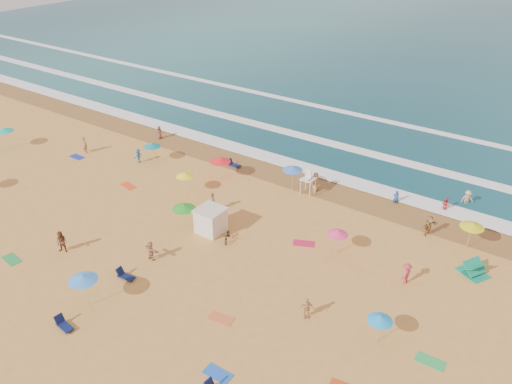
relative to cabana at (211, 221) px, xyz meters
The scene contains 13 objects.
ground 2.15m from the cabana, 21.24° to the right, with size 220.00×220.00×0.00m, color gold.
ocean 83.34m from the cabana, 88.78° to the left, with size 220.00×140.00×0.18m, color #0C4756.
wet_sand 11.98m from the cabana, 81.47° to the left, with size 220.00×220.00×0.00m, color olive.
surf_foam 20.73m from the cabana, 85.09° to the left, with size 200.00×18.70×0.05m.
cabana is the anchor object (origin of this frame).
cabana_roof 1.06m from the cabana, ahead, with size 2.20×2.20×0.12m, color silver.
bicycle 2.01m from the cabana, ahead, with size 0.58×1.65×0.87m, color black.
lifeguard_stand 10.57m from the cabana, 70.98° to the left, with size 1.20×1.20×2.10m, color white, non-canonical shape.
beach_umbrellas 1.91m from the cabana, ahead, with size 66.23×30.06×0.79m.
loungers 11.01m from the cabana, 34.73° to the right, with size 57.21×25.07×0.34m.
towels 4.63m from the cabana, 68.46° to the right, with size 48.89×18.15×0.03m.
popup_tents 20.04m from the cabana, ahead, with size 4.20×16.17×1.20m.
beachgoers 5.65m from the cabana, 58.09° to the left, with size 38.13×26.16×2.14m.
Camera 1 is at (20.69, -25.37, 23.20)m, focal length 35.00 mm.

